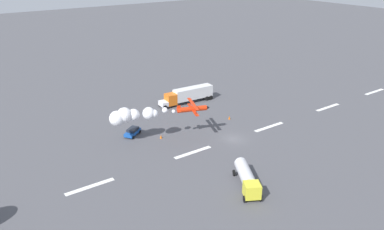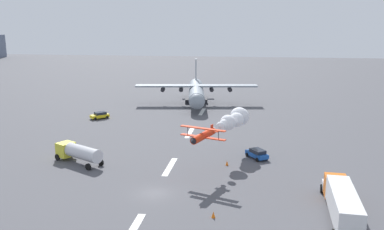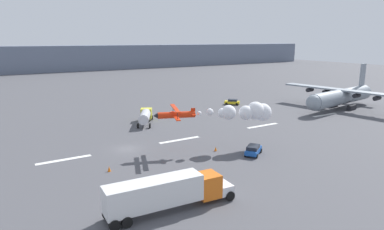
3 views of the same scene
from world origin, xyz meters
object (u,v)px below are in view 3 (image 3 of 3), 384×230
fuel_tanker_truck (145,116)px  followme_car_yellow (253,150)px  stunt_biplane_red (243,112)px  semi_truck_orange (167,192)px  traffic_cone_near (109,169)px  traffic_cone_far (216,149)px  cargo_transport_plane (339,97)px  airport_staff_sedan (232,102)px

fuel_tanker_truck → followme_car_yellow: size_ratio=2.02×
stunt_biplane_red → semi_truck_orange: 24.53m
traffic_cone_near → stunt_biplane_red: bearing=-2.8°
traffic_cone_far → cargo_transport_plane: bearing=13.4°
semi_truck_orange → fuel_tanker_truck: (13.46, 36.16, -0.38)m
cargo_transport_plane → fuel_tanker_truck: 49.98m
stunt_biplane_red → traffic_cone_far: 7.48m
followme_car_yellow → semi_truck_orange: bearing=-155.6°
traffic_cone_near → fuel_tanker_truck: bearing=55.7°
semi_truck_orange → airport_staff_sedan: size_ratio=3.46×
airport_staff_sedan → traffic_cone_near: size_ratio=5.54×
semi_truck_orange → traffic_cone_far: (15.70, 13.45, -1.75)m
followme_car_yellow → airport_staff_sedan: same height
cargo_transport_plane → followme_car_yellow: 45.19m
fuel_tanker_truck → traffic_cone_near: size_ratio=11.74×
fuel_tanker_truck → stunt_biplane_red: bearing=-73.1°
airport_staff_sedan → traffic_cone_near: airport_staff_sedan is taller
stunt_biplane_red → airport_staff_sedan: (22.20, 31.08, -5.20)m
traffic_cone_near → traffic_cone_far: bearing=-1.3°
cargo_transport_plane → stunt_biplane_red: 43.16m
followme_car_yellow → traffic_cone_far: 6.04m
traffic_cone_near → traffic_cone_far: size_ratio=1.00×
traffic_cone_near → traffic_cone_far: 17.45m
semi_truck_orange → traffic_cone_near: (-1.74, 13.86, -1.75)m
cargo_transport_plane → semi_truck_orange: 66.70m
followme_car_yellow → traffic_cone_near: size_ratio=5.82×
cargo_transport_plane → semi_truck_orange: cargo_transport_plane is taller
stunt_biplane_red → traffic_cone_far: bearing=172.1°
followme_car_yellow → traffic_cone_near: 21.99m
semi_truck_orange → traffic_cone_far: bearing=40.6°
semi_truck_orange → airport_staff_sedan: 61.27m
followme_car_yellow → traffic_cone_far: size_ratio=5.82×
stunt_biplane_red → followme_car_yellow: (-0.89, -3.85, -5.20)m
airport_staff_sedan → followme_car_yellow: bearing=-123.5°
semi_truck_orange → fuel_tanker_truck: size_ratio=1.63×
followme_car_yellow → traffic_cone_near: (-21.42, 4.93, -0.44)m
stunt_biplane_red → traffic_cone_far: size_ratio=25.09×
semi_truck_orange → airport_staff_sedan: (42.77, 43.85, -1.31)m
stunt_biplane_red → semi_truck_orange: size_ratio=1.31×
traffic_cone_near → semi_truck_orange: bearing=-82.8°
cargo_transport_plane → followme_car_yellow: (-42.34, -15.57, -2.52)m
stunt_biplane_red → followme_car_yellow: bearing=-103.0°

